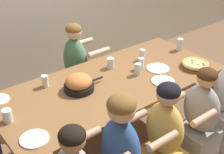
% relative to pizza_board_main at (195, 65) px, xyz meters
% --- Properties ---
extents(ground_plane, '(18.00, 18.00, 0.00)m').
position_rel_pizza_board_main_xyz_m(ground_plane, '(-0.86, 0.30, -0.81)').
color(ground_plane, brown).
rests_on(ground_plane, ground).
extents(dining_table, '(2.27, 1.00, 0.78)m').
position_rel_pizza_board_main_xyz_m(dining_table, '(-0.86, 0.30, -0.10)').
color(dining_table, brown).
rests_on(dining_table, ground).
extents(pizza_board_main, '(0.31, 0.31, 0.06)m').
position_rel_pizza_board_main_xyz_m(pizza_board_main, '(0.00, 0.00, 0.00)').
color(pizza_board_main, brown).
rests_on(pizza_board_main, dining_table).
extents(skillet_bowl, '(0.40, 0.28, 0.15)m').
position_rel_pizza_board_main_xyz_m(skillet_bowl, '(-1.19, 0.37, 0.04)').
color(skillet_bowl, black).
rests_on(skillet_bowl, dining_table).
extents(empty_plate_a, '(0.23, 0.23, 0.02)m').
position_rel_pizza_board_main_xyz_m(empty_plate_a, '(-0.48, -0.00, -0.03)').
color(empty_plate_a, white).
rests_on(empty_plate_a, dining_table).
extents(empty_plate_c, '(0.22, 0.22, 0.02)m').
position_rel_pizza_board_main_xyz_m(empty_plate_c, '(-1.82, -0.01, -0.03)').
color(empty_plate_c, white).
rests_on(empty_plate_c, dining_table).
extents(empty_plate_d, '(0.24, 0.24, 0.02)m').
position_rel_pizza_board_main_xyz_m(empty_plate_d, '(-0.33, 0.21, -0.03)').
color(empty_plate_d, white).
rests_on(empty_plate_d, dining_table).
extents(drinking_glass_a, '(0.08, 0.08, 0.11)m').
position_rel_pizza_board_main_xyz_m(drinking_glass_a, '(-1.89, 0.32, 0.02)').
color(drinking_glass_a, silver).
rests_on(drinking_glass_a, dining_table).
extents(drinking_glass_b, '(0.06, 0.06, 0.12)m').
position_rel_pizza_board_main_xyz_m(drinking_glass_b, '(-0.32, 0.47, 0.03)').
color(drinking_glass_b, silver).
rests_on(drinking_glass_b, dining_table).
extents(drinking_glass_c, '(0.06, 0.06, 0.12)m').
position_rel_pizza_board_main_xyz_m(drinking_glass_c, '(-0.47, 0.32, 0.03)').
color(drinking_glass_c, silver).
rests_on(drinking_glass_c, dining_table).
extents(drinking_glass_d, '(0.08, 0.08, 0.11)m').
position_rel_pizza_board_main_xyz_m(drinking_glass_d, '(-0.70, 0.53, 0.02)').
color(drinking_glass_d, silver).
rests_on(drinking_glass_d, dining_table).
extents(drinking_glass_e, '(0.07, 0.07, 0.14)m').
position_rel_pizza_board_main_xyz_m(drinking_glass_e, '(0.20, 0.39, 0.04)').
color(drinking_glass_e, silver).
rests_on(drinking_glass_e, dining_table).
extents(drinking_glass_f, '(0.06, 0.06, 0.12)m').
position_rel_pizza_board_main_xyz_m(drinking_glass_f, '(-1.41, 0.61, 0.02)').
color(drinking_glass_f, silver).
rests_on(drinking_glass_f, dining_table).
extents(drinking_glass_g, '(0.06, 0.06, 0.12)m').
position_rel_pizza_board_main_xyz_m(drinking_glass_g, '(-0.57, 0.25, 0.02)').
color(drinking_glass_g, silver).
rests_on(drinking_glass_g, dining_table).
extents(diner_far_center, '(0.51, 0.40, 1.15)m').
position_rel_pizza_board_main_xyz_m(diner_far_center, '(-0.83, 1.02, -0.29)').
color(diner_far_center, '#477556').
rests_on(diner_far_center, ground).
extents(diner_near_midright, '(0.51, 0.40, 1.07)m').
position_rel_pizza_board_main_xyz_m(diner_near_midright, '(-0.40, -0.42, -0.32)').
color(diner_near_midright, '#99999E').
rests_on(diner_near_midright, ground).
extents(diner_near_center, '(0.51, 0.40, 1.10)m').
position_rel_pizza_board_main_xyz_m(diner_near_center, '(-0.88, -0.42, -0.31)').
color(diner_near_center, gold).
rests_on(diner_near_center, ground).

